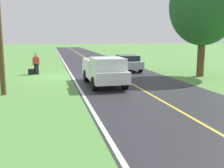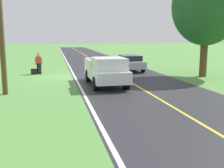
% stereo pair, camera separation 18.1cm
% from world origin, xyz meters
% --- Properties ---
extents(ground_plane, '(200.00, 200.00, 0.00)m').
position_xyz_m(ground_plane, '(0.00, 0.00, 0.00)').
color(ground_plane, '#568E42').
extents(road_surface, '(7.42, 120.00, 0.00)m').
position_xyz_m(road_surface, '(-4.53, 0.00, 0.00)').
color(road_surface, '#28282D').
rests_on(road_surface, ground).
extents(lane_edge_line, '(0.16, 117.60, 0.00)m').
position_xyz_m(lane_edge_line, '(-1.01, 0.00, 0.01)').
color(lane_edge_line, silver).
rests_on(lane_edge_line, ground).
extents(lane_centre_line, '(0.14, 117.60, 0.00)m').
position_xyz_m(lane_centre_line, '(-4.53, 0.00, 0.01)').
color(lane_centre_line, gold).
rests_on(lane_centre_line, ground).
extents(hitchhiker_walking, '(0.62, 0.53, 1.75)m').
position_xyz_m(hitchhiker_walking, '(1.75, -1.68, 0.98)').
color(hitchhiker_walking, black).
rests_on(hitchhiker_walking, ground).
extents(suitcase_carried, '(0.48, 0.24, 0.45)m').
position_xyz_m(suitcase_carried, '(2.17, -1.63, 0.23)').
color(suitcase_carried, black).
rests_on(suitcase_carried, ground).
extents(pickup_truck_passing, '(2.15, 5.43, 1.82)m').
position_xyz_m(pickup_truck_passing, '(-2.69, 4.67, 0.97)').
color(pickup_truck_passing, silver).
rests_on(pickup_truck_passing, ground).
extents(tree_far_side_near, '(5.12, 5.12, 8.28)m').
position_xyz_m(tree_far_side_near, '(-10.75, 2.39, 5.31)').
color(tree_far_side_near, brown).
rests_on(tree_far_side_near, ground).
extents(sedan_near_oncoming, '(1.97, 4.42, 1.41)m').
position_xyz_m(sedan_near_oncoming, '(-6.20, -2.36, 0.75)').
color(sedan_near_oncoming, '#B2B7C1').
rests_on(sedan_near_oncoming, ground).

